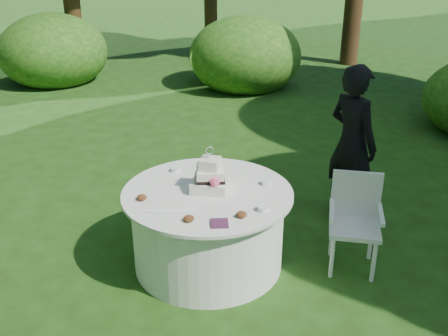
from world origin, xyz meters
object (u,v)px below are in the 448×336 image
at_px(chair, 355,215).
at_px(cake, 210,178).
at_px(table, 208,228).
at_px(napkins, 220,223).
at_px(guest, 352,143).

bearing_deg(chair, cake, 175.20).
xyz_separation_m(table, chair, (1.36, -0.07, 0.13)).
bearing_deg(cake, chair, -4.80).
height_order(table, chair, chair).
relative_size(table, chair, 1.72).
distance_m(napkins, cake, 0.65).
bearing_deg(cake, napkins, -85.06).
bearing_deg(cake, guest, 28.75).
distance_m(napkins, guest, 2.10).
height_order(guest, cake, guest).
height_order(napkins, chair, chair).
distance_m(guest, table, 1.87).
distance_m(cake, chair, 1.39).
relative_size(napkins, guest, 0.08).
relative_size(guest, chair, 1.89).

